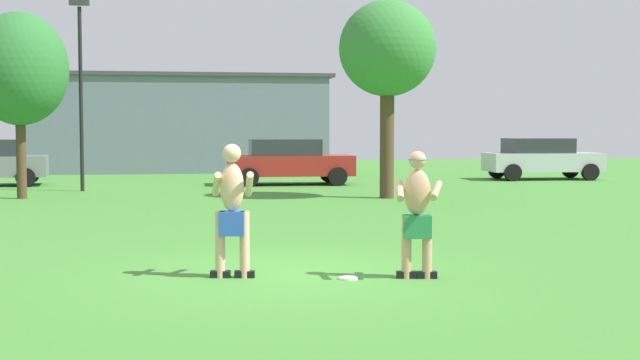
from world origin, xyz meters
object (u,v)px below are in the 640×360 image
(lamp_post, at_px, (81,74))
(tree_behind_players, at_px, (387,51))
(player_in_blue, at_px, (232,207))
(car_silver_mid_lot, at_px, (541,158))
(player_with_cap, at_px, (417,209))
(frisbee, at_px, (348,278))
(car_red_near_post, at_px, (289,161))
(tree_near_building, at_px, (19,69))

(lamp_post, relative_size, tree_behind_players, 1.08)
(player_in_blue, bearing_deg, lamp_post, 103.59)
(car_silver_mid_lot, distance_m, lamp_post, 17.21)
(player_with_cap, height_order, frisbee, player_with_cap)
(player_in_blue, height_order, car_red_near_post, player_in_blue)
(car_red_near_post, bearing_deg, lamp_post, -163.61)
(car_red_near_post, height_order, tree_near_building, tree_near_building)
(player_with_cap, relative_size, car_silver_mid_lot, 0.38)
(tree_behind_players, distance_m, tree_near_building, 10.19)
(car_silver_mid_lot, bearing_deg, car_red_near_post, -171.72)
(frisbee, bearing_deg, car_silver_mid_lot, 60.09)
(car_red_near_post, relative_size, tree_near_building, 0.83)
(player_with_cap, distance_m, tree_near_building, 15.87)
(frisbee, bearing_deg, tree_near_building, 115.93)
(lamp_post, relative_size, tree_near_building, 1.15)
(car_silver_mid_lot, xyz_separation_m, lamp_post, (-16.63, -3.42, 2.80))
(frisbee, bearing_deg, player_in_blue, 166.39)
(lamp_post, xyz_separation_m, tree_behind_players, (8.77, -4.04, 0.48))
(frisbee, relative_size, tree_behind_players, 0.05)
(car_red_near_post, relative_size, car_silver_mid_lot, 0.99)
(player_with_cap, bearing_deg, tree_behind_players, 78.24)
(lamp_post, xyz_separation_m, tree_near_building, (-1.32, -2.61, -0.05))
(player_with_cap, xyz_separation_m, tree_near_building, (-7.52, 13.72, 2.67))
(tree_behind_players, bearing_deg, frisbee, -105.76)
(player_with_cap, relative_size, car_red_near_post, 0.39)
(tree_near_building, bearing_deg, player_in_blue, -68.78)
(car_red_near_post, height_order, car_silver_mid_lot, same)
(player_with_cap, relative_size, tree_behind_players, 0.30)
(car_red_near_post, height_order, tree_behind_players, tree_behind_players)
(car_silver_mid_lot, relative_size, tree_behind_players, 0.79)
(tree_near_building, bearing_deg, car_silver_mid_lot, 18.58)
(player_in_blue, height_order, lamp_post, lamp_post)
(player_with_cap, bearing_deg, tree_near_building, 118.73)
(player_with_cap, relative_size, player_in_blue, 0.95)
(tree_near_building, bearing_deg, frisbee, -64.07)
(player_in_blue, distance_m, car_silver_mid_lot, 23.17)
(lamp_post, bearing_deg, player_in_blue, -76.41)
(frisbee, distance_m, tree_behind_players, 13.34)
(player_in_blue, height_order, tree_behind_players, tree_behind_players)
(player_with_cap, height_order, player_in_blue, player_in_blue)
(car_silver_mid_lot, height_order, tree_behind_players, tree_behind_players)
(player_in_blue, distance_m, tree_behind_players, 13.23)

